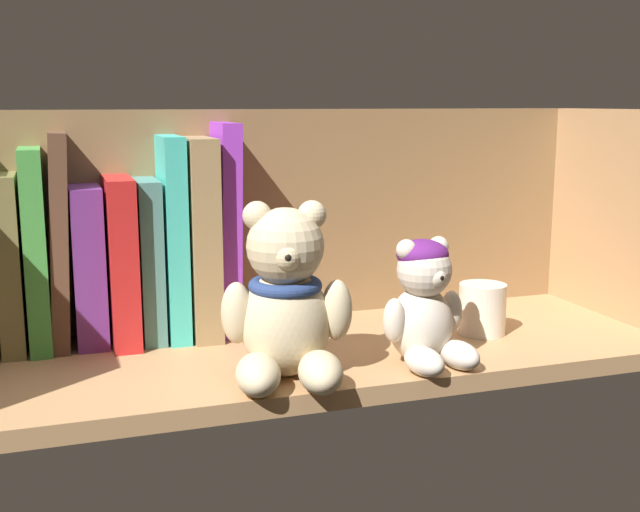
% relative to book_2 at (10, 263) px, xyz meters
% --- Properties ---
extents(shelf_board, '(0.81, 0.27, 0.02)m').
position_rel_book_2_xyz_m(shelf_board, '(0.31, -0.11, -0.11)').
color(shelf_board, tan).
rests_on(shelf_board, ground).
extents(shelf_back_panel, '(0.83, 0.01, 0.28)m').
position_rel_book_2_xyz_m(shelf_back_panel, '(0.31, 0.03, 0.02)').
color(shelf_back_panel, olive).
rests_on(shelf_back_panel, ground).
extents(shelf_side_panel_right, '(0.02, 0.29, 0.28)m').
position_rel_book_2_xyz_m(shelf_side_panel_right, '(0.72, -0.11, 0.02)').
color(shelf_side_panel_right, tan).
rests_on(shelf_side_panel_right, ground).
extents(book_2, '(0.02, 0.10, 0.19)m').
position_rel_book_2_xyz_m(book_2, '(0.00, 0.00, 0.00)').
color(book_2, olive).
rests_on(book_2, shelf_board).
extents(book_3, '(0.02, 0.11, 0.22)m').
position_rel_book_2_xyz_m(book_3, '(0.03, 0.00, 0.01)').
color(book_3, green).
rests_on(book_3, shelf_board).
extents(book_4, '(0.03, 0.10, 0.24)m').
position_rel_book_2_xyz_m(book_4, '(0.05, 0.00, 0.02)').
color(book_4, brown).
rests_on(book_4, shelf_board).
extents(book_5, '(0.03, 0.10, 0.18)m').
position_rel_book_2_xyz_m(book_5, '(0.08, 0.00, -0.01)').
color(book_5, '#662E81').
rests_on(book_5, shelf_board).
extents(book_6, '(0.03, 0.14, 0.19)m').
position_rel_book_2_xyz_m(book_6, '(0.12, 0.00, -0.00)').
color(book_6, red).
rests_on(book_6, shelf_board).
extents(book_7, '(0.03, 0.11, 0.18)m').
position_rel_book_2_xyz_m(book_7, '(0.15, 0.00, -0.00)').
color(book_7, slate).
rests_on(book_7, shelf_board).
extents(book_8, '(0.02, 0.12, 0.23)m').
position_rel_book_2_xyz_m(book_8, '(0.18, 0.00, 0.02)').
color(book_8, '#3EC6B6').
rests_on(book_8, shelf_board).
extents(book_9, '(0.03, 0.13, 0.23)m').
position_rel_book_2_xyz_m(book_9, '(0.21, 0.00, 0.02)').
color(book_9, '#997D52').
rests_on(book_9, shelf_board).
extents(book_10, '(0.03, 0.10, 0.25)m').
position_rel_book_2_xyz_m(book_10, '(0.24, 0.00, 0.03)').
color(book_10, purple).
rests_on(book_10, shelf_board).
extents(teddy_bear_larger, '(0.13, 0.14, 0.18)m').
position_rel_book_2_xyz_m(teddy_bear_larger, '(0.26, -0.19, -0.02)').
color(teddy_bear_larger, beige).
rests_on(teddy_bear_larger, shelf_board).
extents(teddy_bear_smaller, '(0.10, 0.10, 0.13)m').
position_rel_book_2_xyz_m(teddy_bear_smaller, '(0.41, -0.19, -0.03)').
color(teddy_bear_smaller, beige).
rests_on(teddy_bear_smaller, shelf_board).
extents(pillar_candle, '(0.06, 0.06, 0.06)m').
position_rel_book_2_xyz_m(pillar_candle, '(0.52, -0.12, -0.07)').
color(pillar_candle, silver).
rests_on(pillar_candle, shelf_board).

